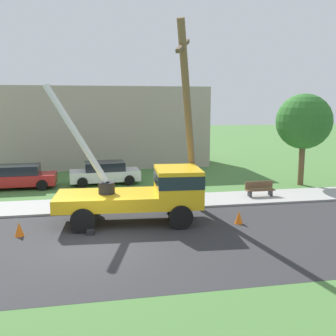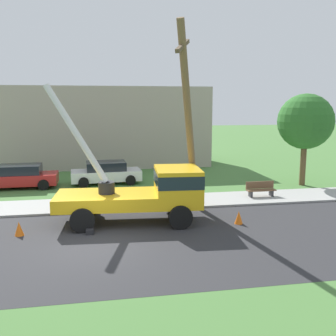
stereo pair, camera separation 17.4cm
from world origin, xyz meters
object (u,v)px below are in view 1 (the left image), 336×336
object	(u,v)px
traffic_cone_ahead	(239,217)
traffic_cone_behind	(19,229)
leaning_utility_pole	(188,120)
parked_sedan_red	(19,177)
roadside_tree_near	(304,122)
utility_truck	(148,190)
parked_sedan_white	(105,173)
park_bench	(260,189)

from	to	relation	value
traffic_cone_ahead	traffic_cone_behind	size ratio (longest dim) A/B	1.00
leaning_utility_pole	parked_sedan_red	xyz separation A→B (m)	(-8.77, 7.48, -3.66)
traffic_cone_behind	roadside_tree_near	distance (m)	17.56
utility_truck	parked_sedan_white	size ratio (longest dim) A/B	1.50
traffic_cone_ahead	roadside_tree_near	bearing A→B (deg)	45.42
leaning_utility_pole	parked_sedan_red	bearing A→B (deg)	139.52
utility_truck	parked_sedan_white	distance (m)	8.64
leaning_utility_pole	roadside_tree_near	size ratio (longest dim) A/B	1.49
utility_truck	traffic_cone_behind	world-z (taller)	utility_truck
traffic_cone_ahead	park_bench	distance (m)	5.01
traffic_cone_behind	park_bench	size ratio (longest dim) A/B	0.35
traffic_cone_behind	park_bench	xyz separation A→B (m)	(11.80, 4.06, 0.18)
leaning_utility_pole	parked_sedan_red	distance (m)	12.09
traffic_cone_ahead	traffic_cone_behind	world-z (taller)	same
traffic_cone_ahead	parked_sedan_white	world-z (taller)	parked_sedan_white
utility_truck	traffic_cone_ahead	size ratio (longest dim) A/B	12.04
traffic_cone_ahead	park_bench	size ratio (longest dim) A/B	0.35
traffic_cone_ahead	parked_sedan_red	bearing A→B (deg)	139.40
utility_truck	traffic_cone_behind	size ratio (longest dim) A/B	12.04
utility_truck	traffic_cone_ahead	distance (m)	4.09
park_bench	leaning_utility_pole	bearing A→B (deg)	-151.65
utility_truck	parked_sedan_red	bearing A→B (deg)	130.39
leaning_utility_pole	parked_sedan_red	size ratio (longest dim) A/B	1.93
parked_sedan_red	utility_truck	bearing A→B (deg)	-49.61
traffic_cone_behind	traffic_cone_ahead	bearing A→B (deg)	-0.59
utility_truck	parked_sedan_white	xyz separation A→B (m)	(-1.65, 8.45, -0.70)
utility_truck	park_bench	xyz separation A→B (m)	(6.58, 3.09, -0.95)
parked_sedan_red	roadside_tree_near	bearing A→B (deg)	-7.38
traffic_cone_behind	utility_truck	bearing A→B (deg)	10.56
leaning_utility_pole	roadside_tree_near	bearing A→B (deg)	31.18
parked_sedan_red	park_bench	size ratio (longest dim) A/B	2.76
traffic_cone_behind	parked_sedan_red	size ratio (longest dim) A/B	0.13
roadside_tree_near	leaning_utility_pole	bearing A→B (deg)	-148.82
utility_truck	leaning_utility_pole	bearing A→B (deg)	16.64
utility_truck	roadside_tree_near	size ratio (longest dim) A/B	1.18
leaning_utility_pole	traffic_cone_ahead	xyz separation A→B (m)	(1.87, -1.64, -4.09)
parked_sedan_white	park_bench	size ratio (longest dim) A/B	2.81
traffic_cone_ahead	roadside_tree_near	world-z (taller)	roadside_tree_near
traffic_cone_behind	parked_sedan_red	world-z (taller)	parked_sedan_red
parked_sedan_red	park_bench	distance (m)	14.32
leaning_utility_pole	traffic_cone_behind	distance (m)	8.37
parked_sedan_red	parked_sedan_white	xyz separation A→B (m)	(5.20, 0.40, 0.00)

